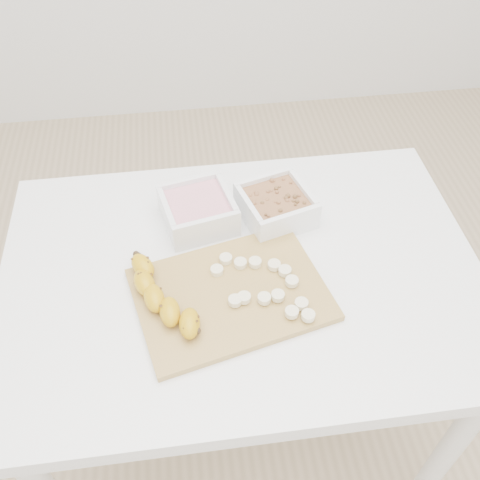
{
  "coord_description": "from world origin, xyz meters",
  "views": [
    {
      "loc": [
        -0.1,
        -0.7,
        1.61
      ],
      "look_at": [
        0.0,
        0.03,
        0.81
      ],
      "focal_mm": 40.0,
      "sensor_mm": 36.0,
      "label": 1
    }
  ],
  "objects": [
    {
      "name": "cutting_board",
      "position": [
        -0.03,
        -0.07,
        0.76
      ],
      "size": [
        0.42,
        0.34,
        0.01
      ],
      "primitive_type": "cube",
      "rotation": [
        0.0,
        0.0,
        0.23
      ],
      "color": "#A5864B",
      "rests_on": "table"
    },
    {
      "name": "banana_slices",
      "position": [
        0.04,
        -0.06,
        0.77
      ],
      "size": [
        0.18,
        0.19,
        0.02
      ],
      "color": "beige",
      "rests_on": "cutting_board"
    },
    {
      "name": "table",
      "position": [
        0.0,
        0.0,
        0.65
      ],
      "size": [
        1.0,
        0.7,
        0.75
      ],
      "color": "white",
      "rests_on": "ground"
    },
    {
      "name": "banana",
      "position": [
        -0.16,
        -0.07,
        0.78
      ],
      "size": [
        0.13,
        0.23,
        0.04
      ],
      "primitive_type": null,
      "rotation": [
        0.0,
        0.0,
        0.31
      ],
      "color": "#C1900D",
      "rests_on": "cutting_board"
    },
    {
      "name": "bowl_yogurt",
      "position": [
        -0.08,
        0.15,
        0.79
      ],
      "size": [
        0.18,
        0.18,
        0.07
      ],
      "color": "white",
      "rests_on": "table"
    },
    {
      "name": "ground",
      "position": [
        0.0,
        0.0,
        0.0
      ],
      "size": [
        3.5,
        3.5,
        0.0
      ],
      "primitive_type": "plane",
      "color": "#C6AD89",
      "rests_on": "ground"
    },
    {
      "name": "bowl_granola",
      "position": [
        0.1,
        0.15,
        0.78
      ],
      "size": [
        0.18,
        0.18,
        0.07
      ],
      "color": "white",
      "rests_on": "table"
    }
  ]
}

